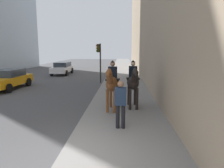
{
  "coord_description": "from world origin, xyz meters",
  "views": [
    {
      "loc": [
        -4.97,
        -1.67,
        2.88
      ],
      "look_at": [
        4.0,
        -1.22,
        1.4
      ],
      "focal_mm": 33.45,
      "sensor_mm": 36.0,
      "label": 1
    }
  ],
  "objects_px": {
    "car_near_lane": "(8,79)",
    "traffic_light_near_curb": "(99,56)",
    "car_mid_lane": "(62,68)",
    "mounted_horse_near": "(112,83)",
    "pedestrian_greeting": "(121,101)",
    "mounted_horse_far": "(133,82)"
  },
  "relations": [
    {
      "from": "pedestrian_greeting",
      "to": "car_mid_lane",
      "type": "distance_m",
      "value": 18.48
    },
    {
      "from": "mounted_horse_near",
      "to": "car_mid_lane",
      "type": "bearing_deg",
      "value": -149.9
    },
    {
      "from": "mounted_horse_near",
      "to": "traffic_light_near_curb",
      "type": "height_order",
      "value": "traffic_light_near_curb"
    },
    {
      "from": "car_mid_lane",
      "to": "mounted_horse_near",
      "type": "bearing_deg",
      "value": 23.09
    },
    {
      "from": "mounted_horse_far",
      "to": "traffic_light_near_curb",
      "type": "xyz_separation_m",
      "value": [
        8.21,
        2.51,
        0.92
      ]
    },
    {
      "from": "car_mid_lane",
      "to": "car_near_lane",
      "type": "bearing_deg",
      "value": -9.48
    },
    {
      "from": "pedestrian_greeting",
      "to": "car_near_lane",
      "type": "height_order",
      "value": "pedestrian_greeting"
    },
    {
      "from": "mounted_horse_near",
      "to": "pedestrian_greeting",
      "type": "xyz_separation_m",
      "value": [
        -2.21,
        -0.4,
        -0.3
      ]
    },
    {
      "from": "pedestrian_greeting",
      "to": "mounted_horse_near",
      "type": "bearing_deg",
      "value": 13.42
    },
    {
      "from": "mounted_horse_near",
      "to": "mounted_horse_far",
      "type": "relative_size",
      "value": 1.01
    },
    {
      "from": "car_near_lane",
      "to": "car_mid_lane",
      "type": "relative_size",
      "value": 1.0
    },
    {
      "from": "mounted_horse_far",
      "to": "traffic_light_near_curb",
      "type": "height_order",
      "value": "traffic_light_near_curb"
    },
    {
      "from": "pedestrian_greeting",
      "to": "car_mid_lane",
      "type": "relative_size",
      "value": 0.38
    },
    {
      "from": "mounted_horse_far",
      "to": "pedestrian_greeting",
      "type": "height_order",
      "value": "mounted_horse_far"
    },
    {
      "from": "car_near_lane",
      "to": "traffic_light_near_curb",
      "type": "height_order",
      "value": "traffic_light_near_curb"
    },
    {
      "from": "mounted_horse_near",
      "to": "pedestrian_greeting",
      "type": "relative_size",
      "value": 1.35
    },
    {
      "from": "pedestrian_greeting",
      "to": "traffic_light_near_curb",
      "type": "relative_size",
      "value": 0.5
    },
    {
      "from": "mounted_horse_near",
      "to": "traffic_light_near_curb",
      "type": "relative_size",
      "value": 0.67
    },
    {
      "from": "car_near_lane",
      "to": "car_mid_lane",
      "type": "bearing_deg",
      "value": 173.55
    },
    {
      "from": "traffic_light_near_curb",
      "to": "pedestrian_greeting",
      "type": "bearing_deg",
      "value": -169.89
    },
    {
      "from": "mounted_horse_near",
      "to": "car_mid_lane",
      "type": "distance_m",
      "value": 16.3
    },
    {
      "from": "mounted_horse_far",
      "to": "pedestrian_greeting",
      "type": "xyz_separation_m",
      "value": [
        -2.72,
        0.56,
        -0.28
      ]
    }
  ]
}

